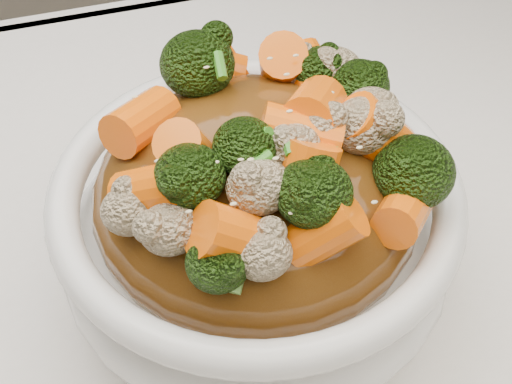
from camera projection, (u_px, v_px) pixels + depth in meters
name	position (u px, v px, depth m)	size (l,w,h in m)	color
tablecloth	(329.00, 331.00, 0.47)	(1.20, 0.80, 0.04)	white
bowl	(256.00, 232.00, 0.44)	(0.24, 0.24, 0.10)	white
sauce_base	(256.00, 196.00, 0.42)	(0.19, 0.19, 0.11)	#542F0E
carrots	(256.00, 104.00, 0.37)	(0.19, 0.19, 0.06)	#FF6808
broccoli	(256.00, 106.00, 0.37)	(0.19, 0.19, 0.05)	black
cauliflower	(256.00, 109.00, 0.37)	(0.19, 0.19, 0.04)	tan
scallions	(256.00, 102.00, 0.37)	(0.14, 0.14, 0.02)	#35821E
sesame_seeds	(256.00, 102.00, 0.37)	(0.17, 0.17, 0.01)	beige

